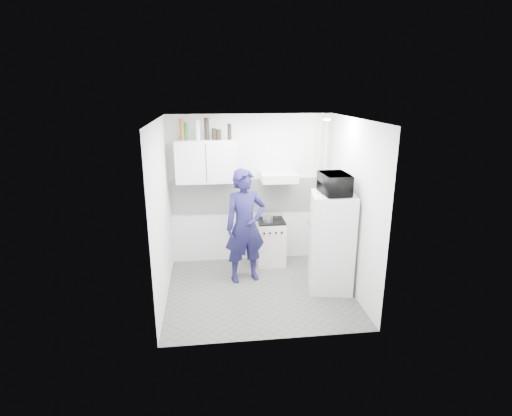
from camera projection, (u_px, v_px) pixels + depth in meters
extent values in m
plane|color=#555550|center=(259.00, 291.00, 6.16)|extent=(2.80, 2.80, 0.00)
plane|color=white|center=(260.00, 119.00, 5.41)|extent=(2.80, 2.80, 0.00)
plane|color=silver|center=(250.00, 190.00, 6.98)|extent=(2.80, 0.00, 2.80)
plane|color=silver|center=(161.00, 214.00, 5.63)|extent=(0.00, 2.60, 2.60)
plane|color=silver|center=(353.00, 207.00, 5.95)|extent=(0.00, 2.60, 2.60)
imported|color=#181641|center=(245.00, 226.00, 6.30)|extent=(0.75, 0.58, 1.83)
cube|color=beige|center=(270.00, 243.00, 7.04)|extent=(0.49, 0.49, 0.78)
cube|color=white|center=(332.00, 242.00, 6.05)|extent=(0.73, 0.73, 1.52)
cube|color=black|center=(271.00, 221.00, 6.92)|extent=(0.47, 0.47, 0.03)
cylinder|color=silver|center=(268.00, 218.00, 6.85)|extent=(0.18, 0.18, 0.10)
imported|color=black|center=(335.00, 184.00, 5.79)|extent=(0.57, 0.40, 0.31)
cylinder|color=brown|center=(182.00, 129.00, 6.37)|extent=(0.08, 0.08, 0.34)
cylinder|color=#144C1E|center=(186.00, 131.00, 6.39)|extent=(0.07, 0.07, 0.28)
cylinder|color=#B2B7BC|center=(197.00, 130.00, 6.41)|extent=(0.08, 0.08, 0.32)
cylinder|color=black|center=(207.00, 129.00, 6.42)|extent=(0.08, 0.08, 0.35)
cylinder|color=black|center=(214.00, 134.00, 6.46)|extent=(0.07, 0.07, 0.19)
cylinder|color=black|center=(219.00, 135.00, 6.47)|extent=(0.09, 0.09, 0.17)
cylinder|color=black|center=(229.00, 132.00, 6.47)|extent=(0.06, 0.06, 0.26)
cube|color=white|center=(206.00, 161.00, 6.57)|extent=(1.00, 0.35, 0.70)
cube|color=beige|center=(278.00, 177.00, 6.71)|extent=(0.60, 0.50, 0.14)
cube|color=white|center=(250.00, 195.00, 6.99)|extent=(2.74, 0.03, 0.60)
cylinder|color=beige|center=(324.00, 189.00, 7.05)|extent=(0.05, 0.05, 2.60)
cylinder|color=beige|center=(317.00, 189.00, 7.04)|extent=(0.04, 0.04, 2.60)
cylinder|color=white|center=(327.00, 120.00, 5.73)|extent=(0.10, 0.10, 0.02)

